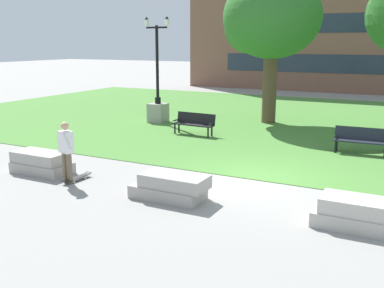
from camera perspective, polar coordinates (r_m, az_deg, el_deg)
ground_plane at (r=12.82m, az=8.06°, el=-4.59°), size 140.00×140.00×0.00m
grass_lawn at (r=22.27m, az=16.66°, el=2.45°), size 40.00×20.00×0.02m
concrete_block_center at (r=14.06m, az=-18.58°, el=-2.29°), size 1.80×0.90×0.64m
concrete_block_left at (r=11.16m, az=-2.71°, el=-5.49°), size 1.92×0.90×0.64m
concrete_block_right at (r=10.09m, az=20.47°, el=-8.34°), size 1.80×0.90×0.64m
person_skateboarder at (r=12.70m, az=-15.69°, el=-0.59°), size 0.92×0.64×1.71m
skateboard at (r=13.05m, az=-14.41°, el=-4.17°), size 0.26×1.03×0.14m
park_bench_near_left at (r=18.74m, az=0.30°, el=2.76°), size 1.83×0.64×0.90m
park_bench_near_right at (r=16.60m, az=20.68°, el=0.62°), size 1.82×0.60×0.90m
lamp_post_right at (r=21.75m, az=-4.36°, el=5.42°), size 1.32×0.80×4.95m
tree_near_right at (r=21.79m, az=10.01°, el=15.41°), size 4.75×4.52×6.86m
building_facade_distant at (r=36.42m, az=21.53°, el=16.22°), size 28.74×1.03×13.06m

